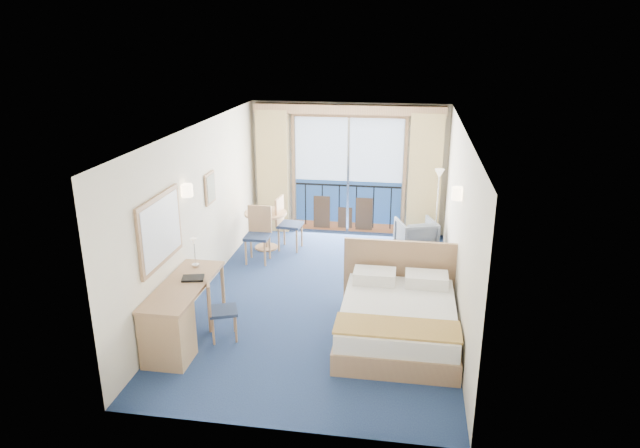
# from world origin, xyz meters

# --- Properties ---
(floor) EXTENTS (6.50, 6.50, 0.00)m
(floor) POSITION_xyz_m (0.00, 0.00, 0.00)
(floor) COLOR navy
(floor) RESTS_ON ground
(room_walls) EXTENTS (4.04, 6.54, 2.72)m
(room_walls) POSITION_xyz_m (0.00, 0.00, 1.78)
(room_walls) COLOR white
(room_walls) RESTS_ON ground
(balcony_door) EXTENTS (2.36, 0.03, 2.52)m
(balcony_door) POSITION_xyz_m (-0.01, 3.22, 1.14)
(balcony_door) COLOR navy
(balcony_door) RESTS_ON room_walls
(curtain_left) EXTENTS (0.65, 0.22, 2.55)m
(curtain_left) POSITION_xyz_m (-1.55, 3.07, 1.28)
(curtain_left) COLOR tan
(curtain_left) RESTS_ON room_walls
(curtain_right) EXTENTS (0.65, 0.22, 2.55)m
(curtain_right) POSITION_xyz_m (1.55, 3.07, 1.28)
(curtain_right) COLOR tan
(curtain_right) RESTS_ON room_walls
(pelmet) EXTENTS (3.80, 0.25, 0.18)m
(pelmet) POSITION_xyz_m (0.00, 3.10, 2.58)
(pelmet) COLOR tan
(pelmet) RESTS_ON room_walls
(mirror) EXTENTS (0.05, 1.25, 0.95)m
(mirror) POSITION_xyz_m (-1.97, -1.50, 1.55)
(mirror) COLOR tan
(mirror) RESTS_ON room_walls
(wall_print) EXTENTS (0.04, 0.42, 0.52)m
(wall_print) POSITION_xyz_m (-1.97, 0.45, 1.60)
(wall_print) COLOR tan
(wall_print) RESTS_ON room_walls
(sconce_left) EXTENTS (0.18, 0.18, 0.18)m
(sconce_left) POSITION_xyz_m (-1.94, -0.60, 1.85)
(sconce_left) COLOR #FFDFB2
(sconce_left) RESTS_ON room_walls
(sconce_right) EXTENTS (0.18, 0.18, 0.18)m
(sconce_right) POSITION_xyz_m (1.94, -0.15, 1.85)
(sconce_right) COLOR #FFDFB2
(sconce_right) RESTS_ON room_walls
(bed) EXTENTS (1.73, 2.05, 1.09)m
(bed) POSITION_xyz_m (1.19, -1.11, 0.30)
(bed) COLOR tan
(bed) RESTS_ON ground
(nightstand) EXTENTS (0.44, 0.42, 0.58)m
(nightstand) POSITION_xyz_m (1.76, 0.07, 0.29)
(nightstand) COLOR tan
(nightstand) RESTS_ON ground
(phone) EXTENTS (0.20, 0.17, 0.08)m
(phone) POSITION_xyz_m (1.77, 0.09, 0.62)
(phone) COLOR silver
(phone) RESTS_ON nightstand
(armchair) EXTENTS (0.88, 0.89, 0.64)m
(armchair) POSITION_xyz_m (1.43, 2.26, 0.32)
(armchair) COLOR #485058
(armchair) RESTS_ON ground
(floor_lamp) EXTENTS (0.21, 0.21, 1.53)m
(floor_lamp) POSITION_xyz_m (1.82, 2.73, 1.16)
(floor_lamp) COLOR silver
(floor_lamp) RESTS_ON ground
(desk) EXTENTS (0.60, 1.74, 0.81)m
(desk) POSITION_xyz_m (-1.69, -2.03, 0.45)
(desk) COLOR tan
(desk) RESTS_ON ground
(desk_chair) EXTENTS (0.49, 0.49, 0.87)m
(desk_chair) POSITION_xyz_m (-1.25, -1.52, 0.49)
(desk_chair) COLOR #202E4C
(desk_chair) RESTS_ON ground
(folder) EXTENTS (0.34, 0.29, 0.03)m
(folder) POSITION_xyz_m (-1.62, -1.39, 0.83)
(folder) COLOR black
(folder) RESTS_ON desk
(desk_lamp) EXTENTS (0.11, 0.11, 0.41)m
(desk_lamp) POSITION_xyz_m (-1.74, -0.96, 1.13)
(desk_lamp) COLOR silver
(desk_lamp) RESTS_ON desk
(round_table) EXTENTS (0.82, 0.82, 0.73)m
(round_table) POSITION_xyz_m (-1.45, 1.97, 0.56)
(round_table) COLOR tan
(round_table) RESTS_ON ground
(table_chair_a) EXTENTS (0.49, 0.48, 1.03)m
(table_chair_a) POSITION_xyz_m (-1.07, 2.01, 0.58)
(table_chair_a) COLOR #202E4C
(table_chair_a) RESTS_ON ground
(table_chair_b) EXTENTS (0.44, 0.45, 1.02)m
(table_chair_b) POSITION_xyz_m (-1.43, 1.35, 0.58)
(table_chair_b) COLOR #202E4C
(table_chair_b) RESTS_ON ground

